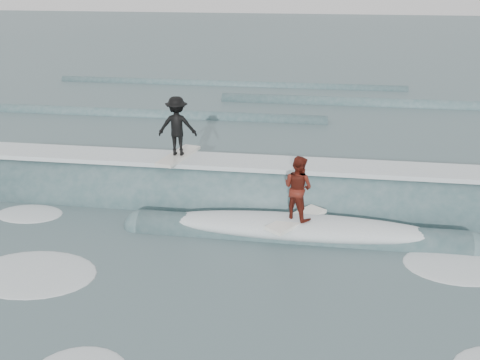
# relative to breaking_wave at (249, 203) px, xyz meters

# --- Properties ---
(ground) EXTENTS (160.00, 160.00, 0.00)m
(ground) POSITION_rel_breaking_wave_xyz_m (-0.17, -4.13, -0.04)
(ground) COLOR #405A5D
(ground) RESTS_ON ground
(breaking_wave) EXTENTS (22.20, 4.07, 2.57)m
(breaking_wave) POSITION_rel_breaking_wave_xyz_m (0.00, 0.00, 0.00)
(breaking_wave) COLOR #36575B
(breaking_wave) RESTS_ON ground
(surfer_black) EXTENTS (1.26, 2.07, 1.93)m
(surfer_black) POSITION_rel_breaking_wave_xyz_m (-2.27, 0.21, 2.27)
(surfer_black) COLOR silver
(surfer_black) RESTS_ON ground
(surfer_red) EXTENTS (1.62, 1.94, 1.87)m
(surfer_red) POSITION_rel_breaking_wave_xyz_m (1.57, -1.99, 1.33)
(surfer_red) COLOR white
(surfer_red) RESTS_ON ground
(whitewater) EXTENTS (14.68, 7.72, 0.10)m
(whitewater) POSITION_rel_breaking_wave_xyz_m (0.11, -5.05, -0.04)
(whitewater) COLOR white
(whitewater) RESTS_ON ground
(far_swells) EXTENTS (38.18, 8.65, 0.80)m
(far_swells) POSITION_rel_breaking_wave_xyz_m (-0.41, 13.52, -0.04)
(far_swells) COLOR #36575B
(far_swells) RESTS_ON ground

